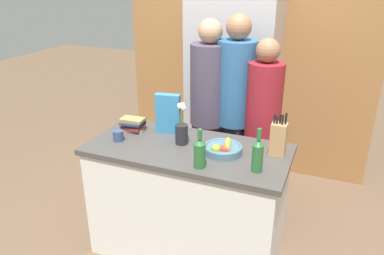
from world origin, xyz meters
The scene contains 15 objects.
ground_plane centered at (0.00, 0.00, 0.00)m, with size 14.00×14.00×0.00m, color brown.
kitchen_island centered at (0.00, 0.00, 0.46)m, with size 1.46×0.69×0.91m.
back_wall_wood centered at (0.00, 1.64, 1.30)m, with size 2.66×0.12×2.60m.
refrigerator centered at (-0.04, 1.28, 0.95)m, with size 0.83×0.63×1.91m.
fruit_bowl centered at (0.26, 0.00, 0.94)m, with size 0.27×0.27×0.09m.
knife_block centered at (0.62, 0.13, 1.03)m, with size 0.10×0.09×0.31m.
flower_vase centered at (-0.06, 0.04, 1.01)m, with size 0.09×0.09×0.31m.
cereal_box centered at (-0.24, 0.19, 1.06)m, with size 0.20×0.09×0.31m.
coffee_mug centered at (-0.52, -0.09, 0.95)m, with size 0.08×0.11×0.08m.
book_stack centered at (-0.52, 0.13, 0.96)m, with size 0.19×0.16×0.10m.
bottle_oil centered at (0.19, -0.24, 1.01)m, with size 0.08×0.08×0.26m.
bottle_vinegar centered at (0.54, -0.15, 1.02)m, with size 0.07×0.07×0.29m.
person_at_sink centered at (-0.08, 0.68, 0.98)m, with size 0.33×0.33×1.73m.
person_in_blue centered at (0.15, 0.72, 1.01)m, with size 0.33×0.33×1.77m.
person_in_red_tee centered at (0.41, 0.62, 0.92)m, with size 0.29×0.29×1.62m.
Camera 1 is at (0.94, -2.24, 2.08)m, focal length 35.00 mm.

